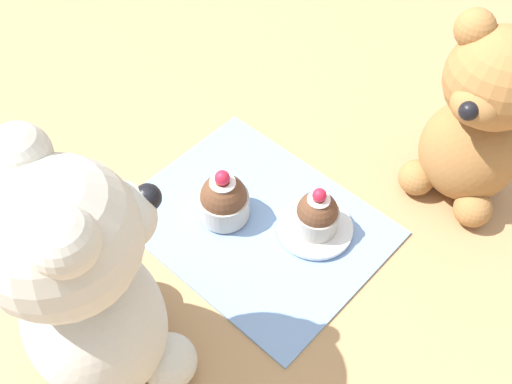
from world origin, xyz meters
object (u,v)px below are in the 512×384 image
(teddy_bear_tan, at_px, (480,121))
(saucer_plate, at_px, (315,227))
(teddy_bear_cream, at_px, (87,288))
(cupcake_near_cream_bear, at_px, (224,200))
(cupcake_near_tan_bear, at_px, (317,214))

(teddy_bear_tan, distance_m, saucer_plate, 0.20)
(teddy_bear_cream, relative_size, saucer_plate, 3.23)
(cupcake_near_cream_bear, relative_size, cupcake_near_tan_bear, 1.14)
(teddy_bear_cream, bearing_deg, teddy_bear_tan, -92.42)
(teddy_bear_cream, relative_size, cupcake_near_cream_bear, 3.85)
(teddy_bear_cream, bearing_deg, saucer_plate, -85.98)
(cupcake_near_cream_bear, height_order, cupcake_near_tan_bear, cupcake_near_cream_bear)
(teddy_bear_tan, distance_m, cupcake_near_tan_bear, 0.19)
(teddy_bear_tan, relative_size, cupcake_near_tan_bear, 3.64)
(saucer_plate, height_order, cupcake_near_tan_bear, cupcake_near_tan_bear)
(teddy_bear_tan, bearing_deg, teddy_bear_cream, -110.45)
(teddy_bear_cream, relative_size, cupcake_near_tan_bear, 4.38)
(teddy_bear_tan, distance_m, cupcake_near_cream_bear, 0.28)
(teddy_bear_cream, height_order, saucer_plate, teddy_bear_cream)
(cupcake_near_cream_bear, bearing_deg, cupcake_near_tan_bear, -149.17)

